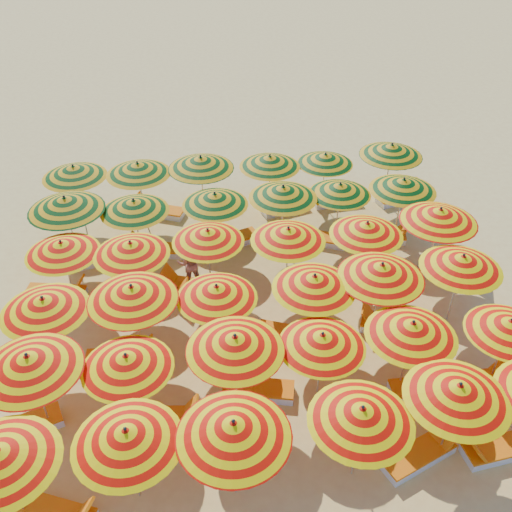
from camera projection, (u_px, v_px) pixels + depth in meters
name	position (u px, v px, depth m)	size (l,w,h in m)	color
ground	(258.00, 312.00, 16.12)	(120.00, 120.00, 0.00)	#E8C667
umbrella_1	(127.00, 437.00, 10.50)	(2.64, 2.64, 2.24)	silver
umbrella_2	(234.00, 429.00, 10.51)	(2.90, 2.90, 2.35)	silver
umbrella_3	(362.00, 415.00, 10.90)	(2.54, 2.54, 2.23)	silver
umbrella_4	(458.00, 392.00, 11.28)	(2.35, 2.35, 2.28)	silver
umbrella_6	(29.00, 363.00, 11.82)	(2.60, 2.60, 2.35)	silver
umbrella_7	(127.00, 361.00, 12.11)	(2.21, 2.21, 2.13)	silver
umbrella_8	(235.00, 343.00, 12.30)	(2.64, 2.64, 2.32)	silver
umbrella_9	(322.00, 340.00, 12.63)	(2.09, 2.09, 2.11)	silver
umbrella_10	(412.00, 329.00, 12.77)	(2.62, 2.62, 2.23)	silver
umbrella_11	(510.00, 327.00, 12.99)	(2.35, 2.35, 2.10)	silver
umbrella_12	(44.00, 305.00, 13.39)	(2.75, 2.75, 2.25)	silver
umbrella_13	(132.00, 293.00, 13.60)	(2.92, 2.92, 2.34)	silver
umbrella_14	(217.00, 292.00, 13.91)	(2.58, 2.58, 2.14)	silver
umbrella_15	(314.00, 282.00, 14.08)	(2.54, 2.54, 2.24)	silver
umbrella_16	(381.00, 271.00, 14.26)	(2.95, 2.95, 2.36)	silver
umbrella_17	(462.00, 262.00, 14.69)	(2.68, 2.68, 2.26)	silver
umbrella_18	(62.00, 248.00, 15.36)	(2.08, 2.08, 2.15)	silver
umbrella_19	(131.00, 248.00, 15.26)	(2.16, 2.16, 2.20)	silver
umbrella_20	(208.00, 236.00, 15.81)	(2.58, 2.58, 2.16)	silver
umbrella_21	(288.00, 234.00, 15.74)	(2.72, 2.72, 2.23)	silver
umbrella_22	(367.00, 229.00, 15.99)	(2.15, 2.15, 2.22)	silver
umbrella_23	(440.00, 215.00, 16.29)	(2.86, 2.86, 2.37)	silver
umbrella_24	(65.00, 204.00, 16.75)	(2.34, 2.34, 2.40)	silver
umbrella_25	(134.00, 206.00, 17.00)	(2.62, 2.62, 2.20)	silver
umbrella_26	(215.00, 199.00, 17.36)	(2.43, 2.43, 2.16)	silver
umbrella_27	(283.00, 192.00, 17.51)	(2.76, 2.76, 2.27)	silver
umbrella_28	(340.00, 189.00, 17.95)	(1.99, 1.99, 2.10)	silver
umbrella_29	(403.00, 185.00, 17.90)	(2.16, 2.16, 2.25)	silver
umbrella_30	(74.00, 171.00, 18.64)	(2.13, 2.13, 2.23)	silver
umbrella_31	(138.00, 169.00, 18.74)	(2.67, 2.67, 2.27)	silver
umbrella_32	(201.00, 163.00, 18.92)	(2.88, 2.88, 2.34)	silver
umbrella_33	(270.00, 161.00, 19.27)	(2.09, 2.09, 2.20)	silver
umbrella_34	(325.00, 159.00, 19.66)	(2.37, 2.37, 2.07)	silver
umbrella_35	(391.00, 150.00, 19.69)	(2.47, 2.47, 2.33)	silver
lounger_1	(420.00, 454.00, 12.27)	(1.82, 1.18, 0.69)	white
lounger_2	(499.00, 449.00, 12.38)	(1.79, 0.77, 0.69)	white
lounger_3	(21.00, 428.00, 12.81)	(1.83, 1.12, 0.69)	white
lounger_4	(163.00, 419.00, 13.01)	(1.79, 0.79, 0.69)	white
lounger_5	(256.00, 389.00, 13.69)	(1.82, 0.98, 0.69)	white
lounger_6	(427.00, 388.00, 13.73)	(1.74, 0.60, 0.69)	white
lounger_7	(474.00, 382.00, 13.86)	(1.75, 0.62, 0.69)	white
lounger_8	(121.00, 358.00, 14.50)	(1.77, 0.69, 0.69)	white
lounger_9	(291.00, 335.00, 15.16)	(1.82, 1.20, 0.69)	white
lounger_10	(391.00, 327.00, 15.42)	(1.82, 1.23, 0.69)	white
lounger_11	(57.00, 293.00, 16.54)	(1.81, 0.93, 0.69)	white
lounger_12	(160.00, 295.00, 16.45)	(1.82, 0.96, 0.69)	white
lounger_13	(191.00, 286.00, 16.78)	(1.83, 1.14, 0.69)	white
lounger_14	(377.00, 278.00, 17.07)	(1.83, 1.04, 0.69)	white
lounger_15	(449.00, 272.00, 17.33)	(1.82, 1.23, 0.69)	white
lounger_16	(94.00, 259.00, 17.85)	(1.82, 0.97, 0.69)	white
lounger_17	(157.00, 250.00, 18.24)	(1.81, 0.87, 0.69)	white
lounger_18	(232.00, 241.00, 18.64)	(1.83, 1.16, 0.69)	white
lounger_19	(322.00, 238.00, 18.74)	(1.82, 1.26, 0.69)	white
lounger_20	(381.00, 235.00, 18.88)	(1.82, 1.00, 0.69)	white
lounger_21	(159.00, 211.00, 20.10)	(1.82, 1.21, 0.69)	white
lounger_22	(283.00, 207.00, 20.30)	(1.83, 1.06, 0.69)	white
lounger_23	(336.00, 200.00, 20.67)	(1.77, 0.71, 0.69)	white
lounger_24	(400.00, 197.00, 20.85)	(1.82, 1.02, 0.69)	white
beachgoer_b	(190.00, 263.00, 16.67)	(0.75, 0.58, 1.54)	#B47561
beachgoer_a	(316.00, 314.00, 15.02)	(0.51, 0.33, 1.39)	#DFA07D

